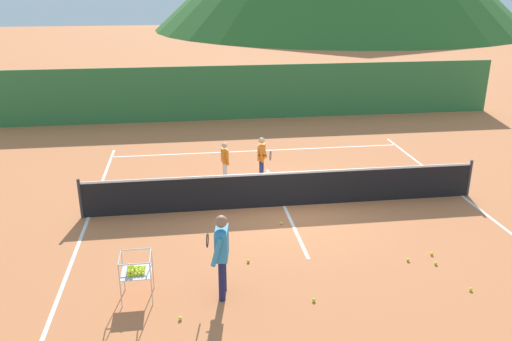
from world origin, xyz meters
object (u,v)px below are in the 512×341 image
instructor (221,249)px  tennis_ball_10 (281,223)px  tennis_ball_2 (180,318)px  tennis_ball_3 (471,289)px  tennis_net (284,189)px  student_0 (225,158)px  tennis_ball_5 (248,261)px  tennis_ball_0 (314,300)px  tennis_ball_4 (436,263)px  tennis_ball_6 (408,260)px  student_1 (262,155)px  tennis_ball_8 (432,254)px  ball_cart (135,271)px

instructor → tennis_ball_10: size_ratio=24.85×
tennis_ball_2 → tennis_ball_10: same height
instructor → tennis_ball_3: (4.82, -0.53, -0.98)m
tennis_net → instructor: instructor is taller
student_0 → tennis_ball_5: (0.09, -4.89, -0.69)m
tennis_ball_0 → tennis_ball_3: bearing=-1.4°
tennis_ball_4 → tennis_ball_6: same height
tennis_ball_2 → tennis_ball_10: bearing=54.9°
tennis_ball_4 → tennis_ball_6: 0.57m
tennis_ball_2 → tennis_ball_6: 5.08m
tennis_ball_2 → tennis_ball_6: size_ratio=1.00×
tennis_net → tennis_ball_3: size_ratio=155.42×
tennis_ball_0 → tennis_net: bearing=86.5°
tennis_net → instructor: bearing=-116.4°
tennis_ball_2 → tennis_ball_4: 5.54m
tennis_ball_2 → tennis_ball_4: (5.41, 1.19, 0.00)m
tennis_net → student_1: student_1 is taller
tennis_ball_2 → instructor: bearing=40.0°
instructor → tennis_ball_4: instructor is taller
tennis_ball_2 → tennis_ball_4: size_ratio=1.00×
student_0 → tennis_ball_3: (4.26, -6.57, -0.69)m
instructor → tennis_ball_4: bearing=6.3°
student_1 → tennis_ball_2: bearing=-110.4°
instructor → tennis_ball_8: 4.89m
tennis_ball_0 → tennis_ball_3: (3.13, -0.08, 0.00)m
student_0 → tennis_ball_6: (3.52, -5.32, -0.69)m
tennis_ball_0 → tennis_ball_10: size_ratio=1.00×
ball_cart → tennis_ball_4: ball_cart is taller
instructor → tennis_ball_2: size_ratio=24.85×
student_1 → tennis_ball_5: student_1 is taller
student_1 → tennis_ball_2: student_1 is taller
tennis_ball_8 → tennis_ball_5: bearing=176.5°
tennis_ball_10 → student_0: bearing=109.6°
tennis_ball_4 → tennis_ball_5: (-3.95, 0.65, 0.00)m
ball_cart → tennis_ball_10: size_ratio=13.22×
instructor → tennis_ball_10: bearing=59.6°
ball_cart → tennis_ball_0: ball_cart is taller
student_1 → tennis_ball_3: 7.28m
instructor → tennis_ball_8: (4.70, 0.91, -0.98)m
tennis_net → tennis_ball_2: tennis_net is taller
ball_cart → tennis_net: bearing=46.9°
tennis_ball_0 → tennis_ball_6: bearing=26.3°
tennis_net → student_1: (-0.30, 2.02, 0.30)m
student_1 → tennis_ball_6: bearing=-65.4°
tennis_ball_8 → tennis_ball_10: (-3.01, 1.97, 0.00)m
instructor → tennis_ball_5: 1.65m
instructor → tennis_ball_3: bearing=-6.2°
student_0 → tennis_ball_2: 6.90m
tennis_ball_2 → tennis_net: bearing=59.1°
tennis_ball_2 → tennis_ball_10: (2.50, 3.55, 0.00)m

